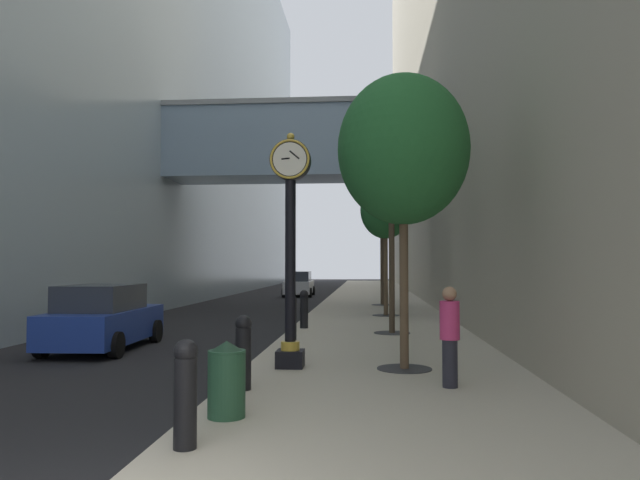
{
  "coord_description": "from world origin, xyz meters",
  "views": [
    {
      "loc": [
        2.53,
        -4.64,
        2.26
      ],
      "look_at": [
        0.85,
        16.36,
        3.09
      ],
      "focal_mm": 33.71,
      "sensor_mm": 36.0,
      "label": 1
    }
  ],
  "objects_px": {
    "street_clock": "(290,237)",
    "pedestrian_walking": "(450,334)",
    "street_tree_mid_near": "(391,172)",
    "street_tree_near": "(403,150)",
    "car_white_near": "(299,284)",
    "car_blue_mid": "(103,318)",
    "bollard_fifth": "(304,308)",
    "street_tree_far": "(382,213)",
    "trash_bin": "(227,378)",
    "bollard_second": "(243,351)",
    "bollard_nearest": "(185,391)",
    "street_tree_mid_far": "(385,211)",
    "bollard_fourth": "(292,317)"
  },
  "relations": [
    {
      "from": "bollard_second",
      "to": "street_tree_mid_near",
      "type": "distance_m",
      "value": 9.86
    },
    {
      "from": "bollard_nearest",
      "to": "car_blue_mid",
      "type": "bearing_deg",
      "value": 119.65
    },
    {
      "from": "bollard_fifth",
      "to": "car_blue_mid",
      "type": "distance_m",
      "value": 6.51
    },
    {
      "from": "street_tree_near",
      "to": "car_white_near",
      "type": "height_order",
      "value": "street_tree_near"
    },
    {
      "from": "bollard_fourth",
      "to": "bollard_fifth",
      "type": "bearing_deg",
      "value": 90.0
    },
    {
      "from": "street_clock",
      "to": "trash_bin",
      "type": "xyz_separation_m",
      "value": [
        -0.36,
        -4.02,
        -2.12
      ]
    },
    {
      "from": "bollard_fourth",
      "to": "trash_bin",
      "type": "bearing_deg",
      "value": -88.99
    },
    {
      "from": "street_tree_mid_far",
      "to": "bollard_nearest",
      "type": "bearing_deg",
      "value": -98.98
    },
    {
      "from": "car_blue_mid",
      "to": "bollard_fourth",
      "type": "bearing_deg",
      "value": 13.34
    },
    {
      "from": "car_white_near",
      "to": "bollard_fifth",
      "type": "bearing_deg",
      "value": -82.98
    },
    {
      "from": "bollard_second",
      "to": "car_blue_mid",
      "type": "distance_m",
      "value": 7.16
    },
    {
      "from": "street_tree_near",
      "to": "trash_bin",
      "type": "relative_size",
      "value": 5.7
    },
    {
      "from": "bollard_nearest",
      "to": "car_white_near",
      "type": "distance_m",
      "value": 34.48
    },
    {
      "from": "trash_bin",
      "to": "car_blue_mid",
      "type": "height_order",
      "value": "car_blue_mid"
    },
    {
      "from": "bollard_fifth",
      "to": "street_tree_mid_far",
      "type": "xyz_separation_m",
      "value": [
        2.82,
        5.0,
        3.63
      ]
    },
    {
      "from": "street_tree_mid_near",
      "to": "street_tree_near",
      "type": "bearing_deg",
      "value": -90.0
    },
    {
      "from": "street_tree_near",
      "to": "street_tree_mid_far",
      "type": "bearing_deg",
      "value": 90.0
    },
    {
      "from": "bollard_second",
      "to": "bollard_fifth",
      "type": "relative_size",
      "value": 1.0
    },
    {
      "from": "street_clock",
      "to": "trash_bin",
      "type": "height_order",
      "value": "street_clock"
    },
    {
      "from": "bollard_fourth",
      "to": "bollard_second",
      "type": "bearing_deg",
      "value": -90.0
    },
    {
      "from": "bollard_second",
      "to": "car_white_near",
      "type": "height_order",
      "value": "car_white_near"
    },
    {
      "from": "street_tree_far",
      "to": "pedestrian_walking",
      "type": "xyz_separation_m",
      "value": [
        0.67,
        -20.4,
        -3.81
      ]
    },
    {
      "from": "street_tree_far",
      "to": "trash_bin",
      "type": "relative_size",
      "value": 5.57
    },
    {
      "from": "bollard_second",
      "to": "pedestrian_walking",
      "type": "relative_size",
      "value": 0.73
    },
    {
      "from": "bollard_fourth",
      "to": "street_tree_mid_far",
      "type": "xyz_separation_m",
      "value": [
        2.82,
        8.22,
        3.63
      ]
    },
    {
      "from": "street_clock",
      "to": "bollard_nearest",
      "type": "bearing_deg",
      "value": -95.34
    },
    {
      "from": "pedestrian_walking",
      "to": "car_blue_mid",
      "type": "distance_m",
      "value": 9.62
    },
    {
      "from": "car_white_near",
      "to": "trash_bin",
      "type": "bearing_deg",
      "value": -85.15
    },
    {
      "from": "street_tree_mid_near",
      "to": "trash_bin",
      "type": "relative_size",
      "value": 5.95
    },
    {
      "from": "trash_bin",
      "to": "bollard_fifth",
      "type": "bearing_deg",
      "value": 90.73
    },
    {
      "from": "street_clock",
      "to": "bollard_second",
      "type": "distance_m",
      "value": 3.03
    },
    {
      "from": "car_white_near",
      "to": "street_tree_near",
      "type": "bearing_deg",
      "value": -79.3
    },
    {
      "from": "street_tree_mid_far",
      "to": "street_tree_mid_near",
      "type": "bearing_deg",
      "value": -90.0
    },
    {
      "from": "bollard_fifth",
      "to": "pedestrian_walking",
      "type": "distance_m",
      "value": 9.82
    },
    {
      "from": "street_tree_far",
      "to": "car_white_near",
      "type": "height_order",
      "value": "street_tree_far"
    },
    {
      "from": "street_clock",
      "to": "bollard_nearest",
      "type": "height_order",
      "value": "street_clock"
    },
    {
      "from": "bollard_fourth",
      "to": "pedestrian_walking",
      "type": "distance_m",
      "value": 6.91
    },
    {
      "from": "street_clock",
      "to": "pedestrian_walking",
      "type": "distance_m",
      "value": 3.87
    },
    {
      "from": "bollard_fifth",
      "to": "pedestrian_walking",
      "type": "xyz_separation_m",
      "value": [
        3.5,
        -9.17,
        0.26
      ]
    },
    {
      "from": "bollard_second",
      "to": "car_blue_mid",
      "type": "bearing_deg",
      "value": 132.48
    },
    {
      "from": "street_clock",
      "to": "car_white_near",
      "type": "height_order",
      "value": "street_clock"
    },
    {
      "from": "street_clock",
      "to": "pedestrian_walking",
      "type": "relative_size",
      "value": 2.8
    },
    {
      "from": "bollard_nearest",
      "to": "trash_bin",
      "type": "height_order",
      "value": "bollard_nearest"
    },
    {
      "from": "street_tree_mid_near",
      "to": "street_tree_far",
      "type": "relative_size",
      "value": 1.07
    },
    {
      "from": "street_tree_mid_near",
      "to": "street_clock",
      "type": "bearing_deg",
      "value": -110.44
    },
    {
      "from": "street_tree_far",
      "to": "street_tree_near",
      "type": "bearing_deg",
      "value": -90.0
    },
    {
      "from": "trash_bin",
      "to": "car_blue_mid",
      "type": "distance_m",
      "value": 8.66
    },
    {
      "from": "street_clock",
      "to": "car_blue_mid",
      "type": "distance_m",
      "value": 6.47
    },
    {
      "from": "street_tree_near",
      "to": "car_blue_mid",
      "type": "relative_size",
      "value": 1.36
    },
    {
      "from": "street_tree_near",
      "to": "bollard_fifth",
      "type": "bearing_deg",
      "value": 110.76
    }
  ]
}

